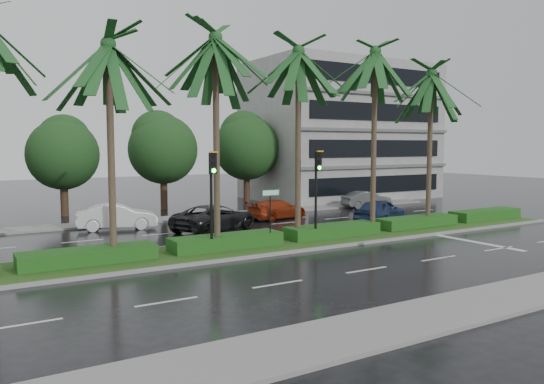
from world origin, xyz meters
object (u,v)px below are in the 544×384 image
signal_median_left (212,187)px  car_blue (380,211)px  car_white (117,216)px  car_darkgrey (215,218)px  car_red (277,209)px  car_grey (366,199)px  street_sign (270,203)px

signal_median_left → car_blue: (13.00, 3.70, -2.26)m
car_white → car_darkgrey: (4.50, -3.39, 0.01)m
car_darkgrey → car_blue: same height
car_darkgrey → car_red: bearing=-91.4°
signal_median_left → car_grey: (17.61, 10.20, -2.36)m
car_white → car_blue: size_ratio=1.02×
car_red → street_sign: bearing=133.9°
car_grey → car_blue: bearing=152.2°
car_darkgrey → car_red: 5.96m
car_red → car_grey: 9.27m
car_red → car_grey: (9.11, 1.73, 0.00)m
car_darkgrey → car_white: bearing=29.0°
street_sign → car_red: bearing=56.4°
car_blue → street_sign: bearing=88.3°
car_darkgrey → car_grey: car_darkgrey is taller
car_red → car_blue: 6.56m
car_white → car_darkgrey: car_darkgrey is taller
car_blue → car_grey: size_ratio=1.13×
street_sign → signal_median_left: bearing=-176.5°
car_blue → signal_median_left: bearing=84.8°
car_white → car_grey: 19.12m
signal_median_left → car_blue: signal_median_left is taller
signal_median_left → car_red: (8.50, 8.48, -2.37)m
street_sign → car_blue: (10.00, 3.52, -1.39)m
signal_median_left → car_darkgrey: size_ratio=0.82×
car_blue → car_grey: 7.97m
car_white → car_grey: bearing=-75.2°
street_sign → car_darkgrey: 6.16m
car_white → car_grey: car_white is taller
signal_median_left → street_sign: bearing=3.5°
signal_median_left → street_sign: 3.13m
street_sign → car_blue: size_ratio=0.60×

